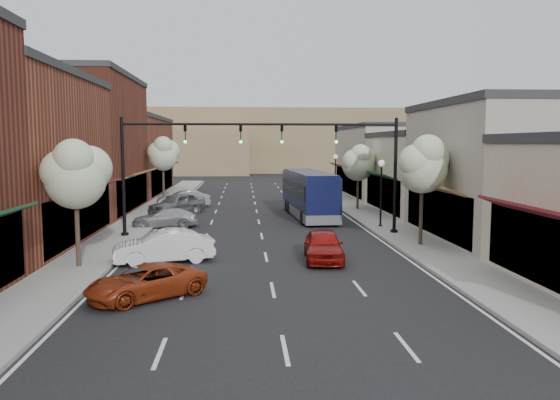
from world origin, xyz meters
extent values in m
plane|color=black|center=(0.00, 0.00, 0.00)|extent=(160.00, 160.00, 0.00)
cube|color=gray|center=(-8.40, 18.50, 0.07)|extent=(2.80, 73.00, 0.15)
cube|color=gray|center=(8.40, 18.50, 0.07)|extent=(2.80, 73.00, 0.15)
cube|color=gray|center=(-7.00, 18.50, 0.07)|extent=(0.25, 73.00, 0.17)
cube|color=gray|center=(7.00, 18.50, 0.07)|extent=(0.25, 73.00, 0.17)
cube|color=black|center=(-10.10, 6.00, 1.60)|extent=(0.60, 11.90, 2.60)
cube|color=maroon|center=(-9.30, 6.00, 3.10)|extent=(1.07, 9.80, 0.49)
cube|color=maroon|center=(-14.30, 20.00, 5.25)|extent=(9.00, 14.00, 10.50)
cube|color=#2D2D30|center=(-14.30, 20.00, 10.70)|extent=(9.20, 14.10, 0.40)
cube|color=black|center=(-10.10, 20.00, 1.60)|extent=(0.60, 11.90, 2.60)
cube|color=olive|center=(-9.30, 20.00, 3.10)|extent=(1.07, 9.80, 0.49)
cube|color=brown|center=(-14.30, 36.00, 4.00)|extent=(9.00, 18.00, 8.00)
cube|color=#2D2D30|center=(-14.30, 36.00, 8.20)|extent=(9.20, 18.10, 0.40)
cube|color=black|center=(-10.10, 36.00, 1.60)|extent=(0.60, 15.30, 2.60)
cube|color=#16371D|center=(-9.30, 36.00, 3.10)|extent=(1.07, 12.60, 0.49)
cube|color=maroon|center=(9.30, -6.00, 3.10)|extent=(1.07, 8.40, 0.49)
cube|color=#A1988A|center=(13.80, 6.00, 3.75)|extent=(8.00, 12.00, 7.50)
cube|color=#2D2D30|center=(13.80, 6.00, 7.70)|extent=(8.20, 12.10, 0.40)
cube|color=black|center=(10.10, 6.00, 1.60)|extent=(0.60, 10.20, 2.60)
cube|color=olive|center=(9.30, 6.00, 3.10)|extent=(1.07, 8.40, 0.49)
cube|color=beige|center=(13.80, 18.00, 3.00)|extent=(8.00, 12.00, 6.00)
cube|color=#2D2D30|center=(13.80, 18.00, 6.20)|extent=(8.20, 12.10, 0.40)
cube|color=black|center=(10.10, 18.00, 1.60)|extent=(0.60, 10.20, 2.60)
cube|color=#16371D|center=(9.30, 18.00, 3.10)|extent=(1.07, 8.40, 0.49)
cube|color=#A1988A|center=(13.80, 32.00, 3.50)|extent=(8.00, 16.00, 7.00)
cube|color=#2D2D30|center=(13.80, 32.00, 7.20)|extent=(8.20, 16.10, 0.40)
cube|color=black|center=(10.10, 32.00, 1.60)|extent=(0.60, 13.60, 2.60)
cube|color=maroon|center=(9.30, 32.00, 3.10)|extent=(1.07, 11.20, 0.49)
cube|color=#7A6647|center=(0.00, 90.00, 6.00)|extent=(120.00, 30.00, 12.00)
cube|color=#7A6647|center=(-25.00, 78.00, 4.00)|extent=(50.00, 20.00, 8.00)
cylinder|color=black|center=(8.00, 8.00, 0.15)|extent=(0.44, 0.44, 0.30)
cylinder|color=black|center=(8.00, 8.00, 3.50)|extent=(0.20, 0.20, 7.00)
cylinder|color=black|center=(4.00, 8.00, 6.60)|extent=(8.00, 0.14, 0.14)
imported|color=black|center=(4.40, 8.00, 6.00)|extent=(0.18, 0.46, 1.10)
sphere|color=#19E533|center=(4.40, 7.88, 5.58)|extent=(0.18, 0.18, 0.18)
imported|color=black|center=(1.20, 8.00, 6.00)|extent=(0.18, 0.46, 1.10)
sphere|color=#19E533|center=(1.20, 7.88, 5.58)|extent=(0.18, 0.18, 0.18)
cylinder|color=black|center=(-8.00, 8.00, 0.15)|extent=(0.44, 0.44, 0.30)
cylinder|color=black|center=(-8.00, 8.00, 3.50)|extent=(0.20, 0.20, 7.00)
cylinder|color=black|center=(-4.00, 8.00, 6.60)|extent=(8.00, 0.14, 0.14)
imported|color=black|center=(-4.40, 8.00, 6.00)|extent=(0.18, 0.46, 1.10)
sphere|color=#19E533|center=(-4.40, 7.88, 5.58)|extent=(0.18, 0.18, 0.18)
imported|color=black|center=(-1.20, 8.00, 6.00)|extent=(0.18, 0.46, 1.10)
sphere|color=#19E533|center=(-1.20, 7.88, 5.58)|extent=(0.18, 0.18, 0.18)
cylinder|color=#47382B|center=(8.30, 4.00, 1.86)|extent=(0.20, 0.20, 3.71)
sphere|color=beige|center=(8.30, 4.00, 4.18)|extent=(2.60, 2.60, 2.60)
sphere|color=beige|center=(8.80, 4.30, 4.64)|extent=(2.00, 2.00, 2.00)
sphere|color=beige|center=(7.90, 3.70, 4.52)|extent=(1.90, 1.90, 1.90)
sphere|color=beige|center=(8.40, 3.50, 5.10)|extent=(1.70, 1.70, 1.70)
cylinder|color=#47382B|center=(8.30, 20.00, 1.66)|extent=(0.20, 0.20, 3.33)
sphere|color=beige|center=(8.30, 20.00, 3.74)|extent=(2.60, 2.60, 2.60)
sphere|color=beige|center=(8.80, 20.30, 4.16)|extent=(2.00, 2.00, 2.00)
sphere|color=beige|center=(7.90, 19.70, 4.06)|extent=(1.90, 1.90, 1.90)
sphere|color=beige|center=(8.40, 19.50, 4.58)|extent=(1.70, 1.70, 1.70)
cylinder|color=#47382B|center=(-8.30, 0.00, 1.76)|extent=(0.20, 0.20, 3.52)
sphere|color=beige|center=(-8.30, 0.00, 3.96)|extent=(2.60, 2.60, 2.60)
sphere|color=beige|center=(-7.80, 0.30, 4.40)|extent=(2.00, 2.00, 2.00)
sphere|color=beige|center=(-8.70, -0.30, 4.29)|extent=(1.90, 1.90, 1.90)
sphere|color=beige|center=(-8.20, -0.50, 4.84)|extent=(1.70, 1.70, 1.70)
cylinder|color=#47382B|center=(-8.30, 26.00, 1.92)|extent=(0.20, 0.20, 3.84)
sphere|color=beige|center=(-8.30, 26.00, 4.32)|extent=(2.60, 2.60, 2.60)
sphere|color=beige|center=(-7.80, 26.30, 4.80)|extent=(2.00, 2.00, 2.00)
sphere|color=beige|center=(-8.70, 25.70, 4.68)|extent=(1.90, 1.90, 1.90)
sphere|color=beige|center=(-8.20, 25.50, 5.28)|extent=(1.70, 1.70, 1.70)
cylinder|color=black|center=(7.80, 10.50, 0.10)|extent=(0.28, 0.28, 0.20)
cylinder|color=black|center=(7.80, 10.50, 2.00)|extent=(0.12, 0.12, 4.00)
sphere|color=white|center=(7.80, 10.50, 4.22)|extent=(0.44, 0.44, 0.44)
cylinder|color=black|center=(7.80, 28.00, 0.10)|extent=(0.28, 0.28, 0.20)
cylinder|color=black|center=(7.80, 28.00, 2.00)|extent=(0.12, 0.12, 4.00)
sphere|color=white|center=(7.80, 28.00, 4.22)|extent=(0.44, 0.44, 0.44)
cube|color=#0E1238|center=(3.80, 16.35, 1.84)|extent=(3.11, 11.20, 2.78)
cube|color=#595B60|center=(3.80, 16.35, 0.51)|extent=(3.13, 11.22, 0.65)
cube|color=black|center=(3.80, 16.35, 2.21)|extent=(3.11, 10.32, 1.01)
cube|color=#0E1238|center=(3.80, 16.35, 3.28)|extent=(2.89, 10.75, 0.23)
cube|color=black|center=(4.16, 10.88, 2.40)|extent=(1.92, 0.20, 1.11)
cylinder|color=black|center=(2.97, 12.41, 0.48)|extent=(0.36, 0.98, 0.96)
cylinder|color=black|center=(5.14, 12.56, 0.48)|extent=(0.36, 0.98, 0.96)
cylinder|color=black|center=(2.49, 19.78, 0.48)|extent=(0.36, 0.98, 0.96)
cylinder|color=black|center=(4.66, 19.92, 0.48)|extent=(0.36, 0.98, 0.96)
cylinder|color=black|center=(2.57, 18.49, 0.48)|extent=(0.36, 0.98, 0.96)
cylinder|color=black|center=(4.74, 18.63, 0.48)|extent=(0.36, 0.98, 0.96)
imported|color=maroon|center=(2.65, 0.97, 0.74)|extent=(2.07, 4.45, 1.48)
imported|color=maroon|center=(-4.56, -4.80, 0.59)|extent=(4.59, 4.17, 1.19)
imported|color=white|center=(-4.77, 1.10, 0.75)|extent=(4.82, 2.66, 1.51)
imported|color=#A6A6AC|center=(-6.20, 11.86, 0.62)|extent=(4.43, 2.15, 1.24)
imported|color=slate|center=(-6.20, 18.53, 0.83)|extent=(4.62, 4.96, 1.65)
imported|color=#ABAAB0|center=(-6.20, 23.03, 0.73)|extent=(4.71, 2.64, 1.47)
camera|label=1|loc=(-1.09, -24.01, 5.48)|focal=35.00mm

